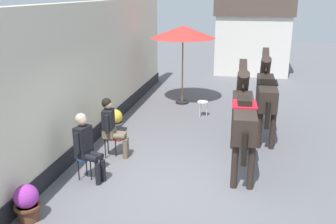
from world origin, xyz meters
TOP-DOWN VIEW (x-y plane):
  - ground_plane at (0.00, 3.00)m, footprint 40.00×40.00m
  - pub_facade_wall at (-2.55, 1.50)m, footprint 0.34×14.00m
  - distant_cottage at (1.40, 11.27)m, footprint 3.40×2.60m
  - seated_visitor_near at (-1.73, -0.29)m, footprint 0.61×0.48m
  - seated_visitor_far at (-1.63, 0.87)m, footprint 0.61×0.49m
  - saddled_horse_near at (1.25, 1.08)m, footprint 0.56×3.00m
  - saddled_horse_far at (1.79, 3.19)m, footprint 0.51×3.00m
  - flower_planter_nearest at (-2.12, -1.84)m, footprint 0.43×0.43m
  - flower_planter_farthest at (-2.09, 2.37)m, footprint 0.43×0.43m
  - cafe_parasol at (-0.82, 5.50)m, footprint 2.10×2.10m
  - spare_stool_white at (0.02, 4.24)m, footprint 0.32×0.32m
  - satchel_bag at (-1.90, 1.81)m, footprint 0.28×0.13m

SIDE VIEW (x-z plane):
  - ground_plane at x=0.00m, z-range 0.00..0.00m
  - satchel_bag at x=-1.90m, z-range 0.00..0.20m
  - flower_planter_nearest at x=-2.12m, z-range 0.01..0.65m
  - flower_planter_farthest at x=-2.09m, z-range 0.01..0.65m
  - spare_stool_white at x=0.02m, z-range 0.17..0.63m
  - seated_visitor_near at x=-1.73m, z-range 0.08..1.47m
  - seated_visitor_far at x=-1.63m, z-range 0.08..1.47m
  - saddled_horse_near at x=1.25m, z-range 0.13..2.19m
  - saddled_horse_far at x=1.79m, z-range 0.13..2.19m
  - pub_facade_wall at x=-2.55m, z-range -0.16..3.24m
  - distant_cottage at x=1.40m, z-range 0.05..3.55m
  - cafe_parasol at x=-0.82m, z-range 1.07..3.65m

